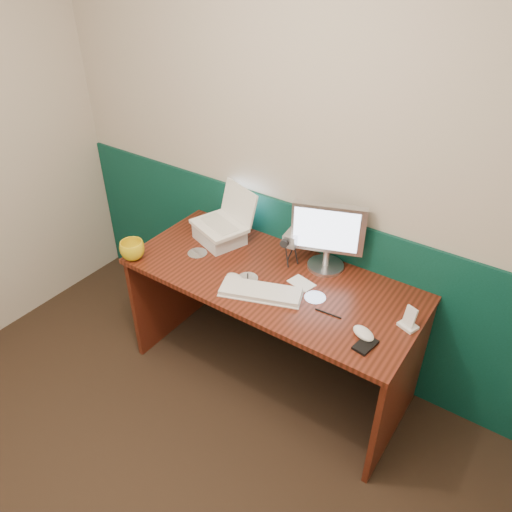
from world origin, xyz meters
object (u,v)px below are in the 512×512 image
Objects in this scene: mug at (132,250)px; desk at (271,329)px; monitor at (328,237)px; keyboard at (261,292)px; camcorder at (292,248)px; laptop at (218,209)px.

desk is at bearing 21.64° from mug.
keyboard is (-0.16, -0.40, -0.18)m from monitor.
mug reaches higher than desk.
camcorder is (0.02, 0.16, 0.48)m from desk.
camcorder is (0.76, 0.46, 0.05)m from mug.
mug is 0.89m from camcorder.
desk is at bearing 3.97° from laptop.
monitor is (0.19, 0.24, 0.57)m from desk.
laptop is at bearing 176.85° from camcorder.
camcorder is at bearing 24.01° from laptop.
laptop is 0.66m from monitor.
desk is 0.76m from laptop.
laptop is 0.49m from camcorder.
keyboard is 0.33m from camcorder.
laptop is 2.21× the size of mug.
monitor is at bearing 51.83° from desk.
monitor is 0.21m from camcorder.
laptop is at bearing 164.34° from desk.
mug is at bearing -170.12° from monitor.
monitor reaches higher than mug.
mug is at bearing -158.36° from desk.
laptop is at bearing 129.63° from keyboard.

